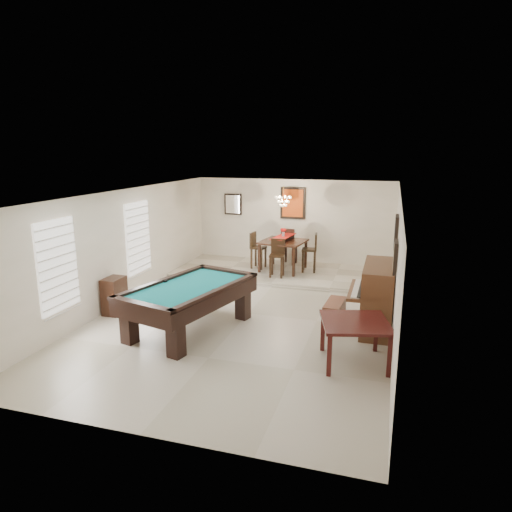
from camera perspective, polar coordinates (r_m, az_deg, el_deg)
The scene contains 25 objects.
ground_plane at distance 9.99m, azimuth -0.99°, elevation -7.25°, with size 6.00×9.00×0.02m, color beige.
wall_back at distance 13.88m, azimuth 4.62°, elevation 4.17°, with size 6.00×0.04×2.60m, color silver.
wall_front at distance 5.69m, azimuth -15.09°, elevation -9.96°, with size 6.00×0.04×2.60m, color silver.
wall_left at distance 10.88m, azimuth -16.26°, elevation 1.11°, with size 0.04×9.00×2.60m, color silver.
wall_right at distance 9.18m, azimuth 17.12°, elevation -1.16°, with size 0.04×9.00×2.60m, color silver.
ceiling at distance 9.40m, azimuth -1.06°, elevation 7.81°, with size 6.00×9.00×0.04m, color white.
dining_step at distance 12.96m, azimuth 3.36°, elevation -2.09°, with size 6.00×2.50×0.12m, color beige.
window_left_front at distance 9.12m, azimuth -23.57°, elevation -1.14°, with size 0.06×1.00×1.70m, color white.
window_left_rear at distance 11.34m, azimuth -14.54°, elevation 2.22°, with size 0.06×1.00×1.70m, color white.
pool_table at distance 9.08m, azimuth -8.29°, elevation -6.48°, with size 1.45×2.68×0.89m, color black, non-canonical shape.
square_table at distance 7.87m, azimuth 12.18°, elevation -10.47°, with size 1.07×1.07×0.74m, color black, non-canonical shape.
upright_piano at distance 9.29m, azimuth 14.01°, elevation -4.92°, with size 0.88×1.57×1.31m, color brown, non-canonical shape.
piano_bench at distance 9.49m, azimuth 9.77°, elevation -7.01°, with size 0.33×0.85×0.47m, color brown.
apothecary_chest at distance 10.35m, azimuth -17.29°, elevation -4.75°, with size 0.35×0.53×0.80m, color black.
dining_table at distance 12.91m, azimuth 3.39°, elevation 0.34°, with size 1.17×1.17×0.97m, color black, non-canonical shape.
flower_vase at distance 12.78m, azimuth 3.43°, elevation 3.00°, with size 0.15×0.15×0.25m, color #B0110F, non-canonical shape.
dining_chair_south at distance 12.21m, azimuth 2.63°, elevation -0.29°, with size 0.38×0.38×1.01m, color black, non-canonical shape.
dining_chair_north at distance 13.58m, azimuth 4.20°, elevation 1.27°, with size 0.41×0.41×1.10m, color black, non-canonical shape.
dining_chair_west at distance 13.08m, azimuth 0.32°, elevation 0.71°, with size 0.39×0.39×1.04m, color black, non-canonical shape.
dining_chair_east at distance 12.80m, azimuth 6.66°, elevation 0.43°, with size 0.40×0.40×1.09m, color black, non-canonical shape.
chandelier at distance 12.51m, azimuth 3.44°, elevation 7.34°, with size 0.44×0.44×0.60m, color #FFE5B2, non-canonical shape.
back_painting at distance 13.76m, azimuth 4.63°, elevation 6.62°, with size 0.75×0.06×0.95m, color #D84C14.
back_mirror at distance 14.29m, azimuth -2.89°, elevation 6.49°, with size 0.55×0.06×0.65m, color white.
right_picture_upper at distance 9.35m, azimuth 17.13°, elevation 2.86°, with size 0.06×0.55×0.65m, color slate.
right_picture_lower at distance 8.12m, azimuth 17.04°, elevation -0.11°, with size 0.06×0.45×0.55m, color gray.
Camera 1 is at (2.84, -8.91, 3.51)m, focal length 32.00 mm.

